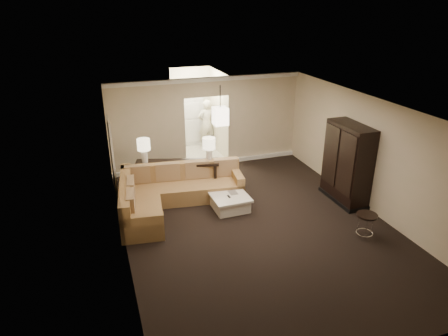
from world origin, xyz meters
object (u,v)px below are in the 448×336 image
object	(u,v)px
console_table	(178,173)
armoire	(347,165)
drink_table	(366,221)
sectional_sofa	(170,193)
person	(207,121)
coffee_table	(230,202)

from	to	relation	value
console_table	armoire	size ratio (longest dim) A/B	1.10
armoire	drink_table	xyz separation A→B (m)	(-0.59, -1.70, -0.59)
sectional_sofa	armoire	size ratio (longest dim) A/B	1.64
console_table	person	world-z (taller)	person
coffee_table	person	xyz separation A→B (m)	(0.76, 4.60, 0.77)
console_table	sectional_sofa	bearing A→B (deg)	-99.87
armoire	coffee_table	bearing A→B (deg)	170.50
coffee_table	armoire	bearing A→B (deg)	-9.50
coffee_table	console_table	world-z (taller)	console_table
sectional_sofa	coffee_table	world-z (taller)	sectional_sofa
drink_table	armoire	bearing A→B (deg)	70.75
drink_table	console_table	bearing A→B (deg)	133.08
armoire	person	distance (m)	5.57
console_table	person	bearing A→B (deg)	76.48
armoire	sectional_sofa	bearing A→B (deg)	165.78
console_table	person	size ratio (longest dim) A/B	1.20
console_table	armoire	xyz separation A→B (m)	(4.00, -1.95, 0.48)
sectional_sofa	armoire	bearing A→B (deg)	-7.21
sectional_sofa	person	size ratio (longest dim) A/B	1.77
drink_table	person	bearing A→B (deg)	103.62
sectional_sofa	drink_table	bearing A→B (deg)	-29.43
armoire	person	size ratio (longest dim) A/B	1.08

